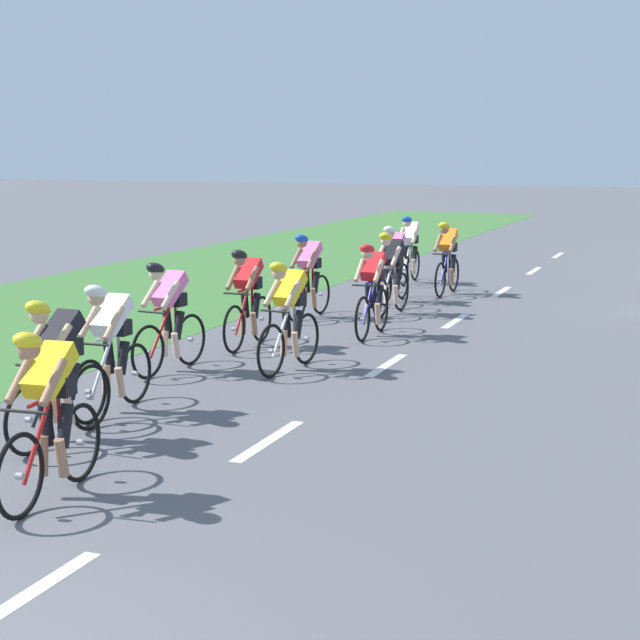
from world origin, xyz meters
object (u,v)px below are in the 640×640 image
object	(u,v)px
cyclist_seventh	(372,288)
cyclist_third	(110,346)
cyclist_fifth	(288,314)
cyclist_twelfth	(410,248)
cyclist_eighth	(308,275)
cyclist_eleventh	(394,263)
cyclist_second	(58,368)
cyclist_lead	(48,411)
cyclist_ninth	(391,272)
cyclist_tenth	(447,257)
cyclist_sixth	(247,297)
cyclist_fourth	(168,315)

from	to	relation	value
cyclist_seventh	cyclist_third	bearing A→B (deg)	-102.14
cyclist_fifth	cyclist_twelfth	distance (m)	9.51
cyclist_eighth	cyclist_eleventh	bearing A→B (deg)	70.44
cyclist_second	cyclist_fifth	size ratio (longest dim) A/B	1.00
cyclist_eighth	cyclist_third	bearing A→B (deg)	-86.59
cyclist_lead	cyclist_second	distance (m)	1.76
cyclist_ninth	cyclist_tenth	xyz separation A→B (m)	(0.31, 2.90, 0.00)
cyclist_sixth	cyclist_eleventh	world-z (taller)	same
cyclist_fifth	cyclist_twelfth	world-z (taller)	same
cyclist_sixth	cyclist_tenth	world-z (taller)	same
cyclist_eleventh	cyclist_ninth	bearing A→B (deg)	-74.60
cyclist_third	cyclist_seventh	xyz separation A→B (m)	(1.22, 5.68, 0.00)
cyclist_sixth	cyclist_eighth	xyz separation A→B (m)	(-0.17, 2.87, 0.00)
cyclist_lead	cyclist_ninth	distance (m)	10.57
cyclist_eighth	cyclist_ninth	world-z (taller)	same
cyclist_fourth	cyclist_eleventh	xyz separation A→B (m)	(0.93, 7.21, 0.00)
cyclist_second	cyclist_ninth	xyz separation A→B (m)	(0.69, 9.10, 0.00)
cyclist_third	cyclist_fifth	size ratio (longest dim) A/B	1.00
cyclist_sixth	cyclist_eighth	bearing A→B (deg)	93.33
cyclist_sixth	cyclist_tenth	bearing A→B (deg)	78.23
cyclist_second	cyclist_twelfth	xyz separation A→B (m)	(-0.25, 13.47, 0.00)
cyclist_fourth	cyclist_eighth	bearing A→B (deg)	89.06
cyclist_third	cyclist_sixth	distance (m)	4.13
cyclist_eighth	cyclist_eleventh	size ratio (longest dim) A/B	1.00
cyclist_fourth	cyclist_twelfth	size ratio (longest dim) A/B	1.00
cyclist_third	cyclist_eighth	size ratio (longest dim) A/B	1.00
cyclist_third	cyclist_eighth	xyz separation A→B (m)	(-0.42, 6.99, 0.00)
cyclist_fourth	cyclist_twelfth	bearing A→B (deg)	87.78
cyclist_fifth	cyclist_tenth	size ratio (longest dim) A/B	1.00
cyclist_twelfth	cyclist_ninth	bearing A→B (deg)	-77.86
cyclist_sixth	cyclist_eighth	distance (m)	2.87
cyclist_second	cyclist_fifth	xyz separation A→B (m)	(0.84, 4.02, 0.00)
cyclist_third	cyclist_ninth	distance (m)	7.95
cyclist_fifth	cyclist_eighth	xyz separation A→B (m)	(-1.40, 4.16, 0.00)
cyclist_fourth	cyclist_lead	bearing A→B (deg)	-71.59
cyclist_fifth	cyclist_twelfth	bearing A→B (deg)	96.58
cyclist_second	cyclist_tenth	distance (m)	12.04
cyclist_third	cyclist_fifth	xyz separation A→B (m)	(0.99, 2.82, 0.00)
cyclist_fourth	cyclist_eleventh	bearing A→B (deg)	82.68
cyclist_tenth	cyclist_eleventh	bearing A→B (deg)	-116.43
cyclist_ninth	cyclist_twelfth	bearing A→B (deg)	102.14
cyclist_third	cyclist_seventh	world-z (taller)	same
cyclist_lead	cyclist_twelfth	bearing A→B (deg)	94.65
cyclist_ninth	cyclist_tenth	size ratio (longest dim) A/B	1.00
cyclist_eighth	cyclist_tenth	world-z (taller)	same
cyclist_sixth	cyclist_seventh	xyz separation A→B (m)	(1.47, 1.56, 0.00)
cyclist_eleventh	cyclist_eighth	bearing A→B (deg)	-109.56
cyclist_seventh	cyclist_second	bearing A→B (deg)	-98.88
cyclist_third	cyclist_fourth	bearing A→B (deg)	102.88
cyclist_second	cyclist_eighth	distance (m)	8.20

